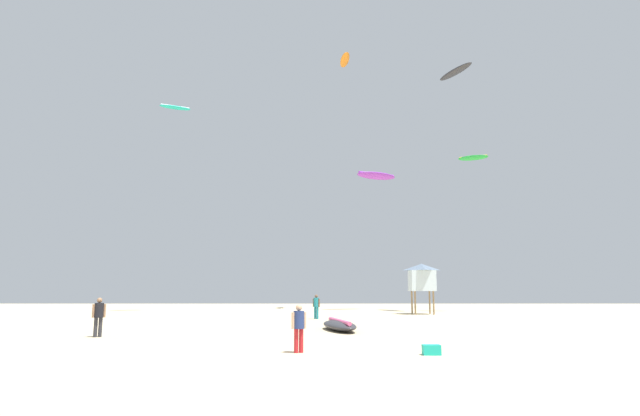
{
  "coord_description": "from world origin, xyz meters",
  "views": [
    {
      "loc": [
        -0.05,
        -13.76,
        2.08
      ],
      "look_at": [
        0.0,
        18.91,
        7.22
      ],
      "focal_mm": 28.86,
      "sensor_mm": 36.0,
      "label": 1
    }
  ],
  "objects": [
    {
      "name": "kite_aloft_0",
      "position": [
        14.38,
        33.23,
        14.28
      ],
      "size": [
        2.85,
        1.81,
        0.53
      ],
      "color": "green"
    },
    {
      "name": "lifeguard_tower",
      "position": [
        8.45,
        29.47,
        3.05
      ],
      "size": [
        2.3,
        2.3,
        4.15
      ],
      "color": "#8C704C",
      "rests_on": "ground"
    },
    {
      "name": "kite_grounded_near",
      "position": [
        0.92,
        12.72,
        0.27
      ],
      "size": [
        2.18,
        4.85,
        0.56
      ],
      "color": "#2D2D33",
      "rests_on": "ground"
    },
    {
      "name": "kite_aloft_2",
      "position": [
        12.8,
        32.35,
        22.44
      ],
      "size": [
        2.99,
        4.61,
        0.65
      ],
      "color": "#2D2D33"
    },
    {
      "name": "cooler_box",
      "position": [
        3.5,
        3.06,
        0.16
      ],
      "size": [
        0.56,
        0.36,
        0.32
      ],
      "primitive_type": "cube",
      "color": "#19B29E",
      "rests_on": "ground"
    },
    {
      "name": "kite_aloft_4",
      "position": [
        -13.95,
        33.36,
        19.26
      ],
      "size": [
        2.99,
        1.96,
        0.36
      ],
      "color": "#19B29E"
    },
    {
      "name": "kite_aloft_3",
      "position": [
        5.68,
        37.26,
        13.44
      ],
      "size": [
        4.57,
        3.15,
        0.84
      ],
      "color": "purple"
    },
    {
      "name": "kite_aloft_1",
      "position": [
        2.62,
        38.27,
        26.4
      ],
      "size": [
        1.16,
        3.65,
        0.69
      ],
      "color": "orange"
    },
    {
      "name": "person_left",
      "position": [
        -0.31,
        22.72,
        0.98
      ],
      "size": [
        0.5,
        0.38,
        1.68
      ],
      "rotation": [
        0.0,
        0.0,
        4.18
      ],
      "color": "teal",
      "rests_on": "ground"
    },
    {
      "name": "person_foreground",
      "position": [
        -0.75,
        3.63,
        0.92
      ],
      "size": [
        0.48,
        0.35,
        1.57
      ],
      "rotation": [
        0.0,
        0.0,
        2.01
      ],
      "color": "#B21E23",
      "rests_on": "ground"
    },
    {
      "name": "ground_plane",
      "position": [
        0.0,
        0.0,
        0.0
      ],
      "size": [
        120.0,
        120.0,
        0.0
      ],
      "primitive_type": "plane",
      "color": "#C6B28C"
    },
    {
      "name": "person_midground",
      "position": [
        -9.74,
        9.16,
        0.99
      ],
      "size": [
        0.5,
        0.38,
        1.7
      ],
      "rotation": [
        0.0,
        0.0,
        2.09
      ],
      "color": "#2D2D33",
      "rests_on": "ground"
    }
  ]
}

